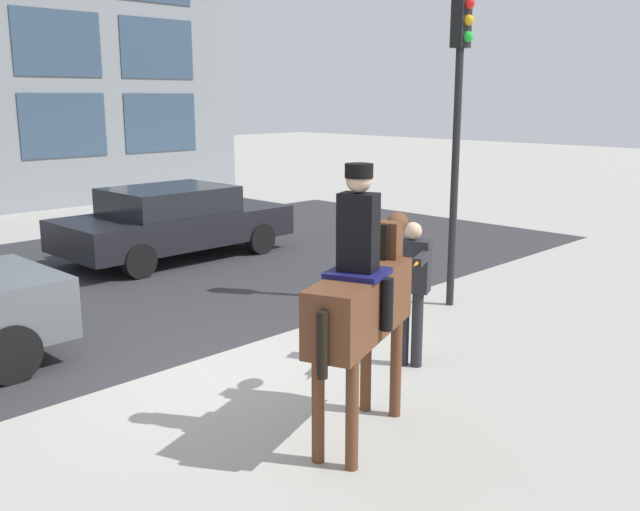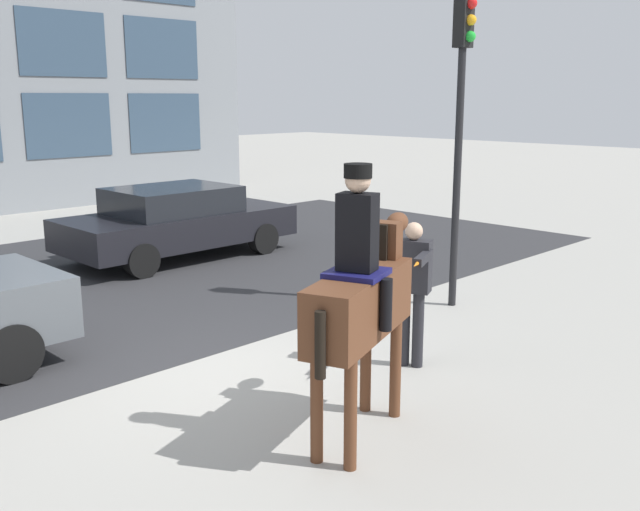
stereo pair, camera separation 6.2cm
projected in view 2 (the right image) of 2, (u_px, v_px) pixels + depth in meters
The scene contains 6 objects.
ground_plane at pixel (218, 373), 8.05m from camera, with size 80.00×80.00×0.00m, color #9E9B93.
road_surface at pixel (37, 293), 11.33m from camera, with size 21.28×8.50×0.01m.
mounted_horse_lead at pixel (361, 297), 6.28m from camera, with size 1.93×0.96×2.51m.
pedestrian_bystander at pixel (413, 283), 8.04m from camera, with size 0.77×0.70×1.69m.
street_car_far_lane at pixel (177, 221), 13.68m from camera, with size 4.43×2.04×1.38m.
traffic_light at pixel (461, 104), 10.03m from camera, with size 0.24×0.29×4.43m.
Camera 2 is at (-4.54, -6.16, 3.05)m, focal length 40.00 mm.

